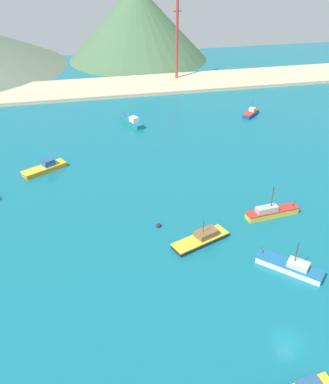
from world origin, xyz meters
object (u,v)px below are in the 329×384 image
fishing_boat_3 (251,113)px  buoy_0 (159,226)px  fishing_boat_0 (291,266)px  fishing_boat_5 (271,212)px  fishing_boat_6 (202,238)px  fishing_boat_7 (132,122)px  radio_tower (177,39)px  fishing_boat_9 (45,168)px

fishing_boat_3 → buoy_0: bearing=-128.1°
fishing_boat_0 → fishing_boat_5: (3.59, 15.43, 0.11)m
fishing_boat_6 → fishing_boat_7: bearing=93.9°
fishing_boat_7 → radio_tower: bearing=59.9°
fishing_boat_6 → radio_tower: bearing=78.8°
fishing_boat_6 → radio_tower: 99.84m
fishing_boat_9 → buoy_0: bearing=-51.9°
fishing_boat_7 → radio_tower: 48.08m
fishing_boat_3 → fishing_boat_9: bearing=-159.4°
fishing_boat_3 → radio_tower: 44.87m
fishing_boat_9 → radio_tower: 80.24m
fishing_boat_5 → fishing_boat_9: 52.57m
fishing_boat_7 → buoy_0: (-2.75, -50.96, -0.74)m
fishing_boat_9 → buoy_0: fishing_boat_9 is taller
radio_tower → fishing_boat_7: bearing=-120.1°
fishing_boat_7 → radio_tower: radio_tower is taller
fishing_boat_3 → fishing_boat_5: size_ratio=0.60×
fishing_boat_0 → radio_tower: bearing=86.3°
fishing_boat_6 → fishing_boat_9: bearing=129.9°
fishing_boat_9 → fishing_boat_6: bearing=-50.1°
fishing_boat_0 → radio_tower: 108.54m
fishing_boat_0 → fishing_boat_5: size_ratio=0.88×
fishing_boat_3 → fishing_boat_7: bearing=179.2°
fishing_boat_6 → buoy_0: bearing=136.6°
fishing_boat_3 → fishing_boat_5: 54.51m
fishing_boat_5 → fishing_boat_7: (-19.66, 52.25, -0.02)m
fishing_boat_0 → fishing_boat_9: 59.89m
fishing_boat_5 → buoy_0: bearing=176.7°
fishing_boat_3 → fishing_boat_7: fishing_boat_3 is taller
fishing_boat_0 → buoy_0: size_ratio=10.18×
fishing_boat_3 → fishing_boat_0: bearing=-107.1°
fishing_boat_7 → buoy_0: 51.04m
fishing_boat_3 → fishing_boat_7: size_ratio=0.69×
fishing_boat_5 → fishing_boat_6: size_ratio=0.98×
fishing_boat_0 → fishing_boat_6: bearing=139.4°
fishing_boat_6 → buoy_0: fishing_boat_6 is taller
fishing_boat_0 → fishing_boat_5: 15.85m
buoy_0 → radio_tower: size_ratio=0.03×
buoy_0 → radio_tower: radio_tower is taller
fishing_boat_9 → fishing_boat_3: bearing=20.6°
fishing_boat_3 → fishing_boat_6: 65.57m
fishing_boat_7 → radio_tower: (23.02, 39.64, 14.52)m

